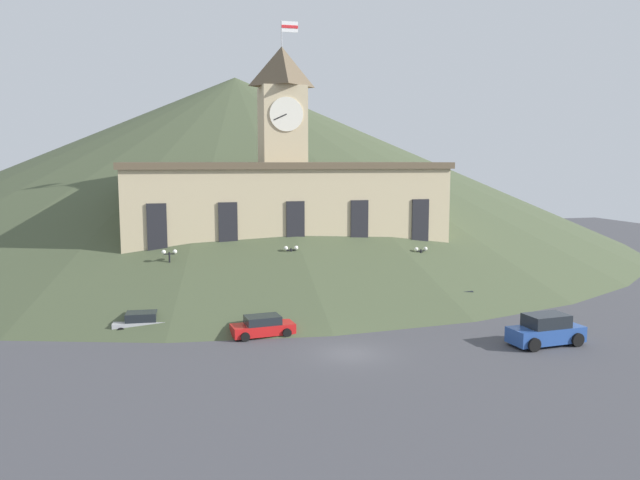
# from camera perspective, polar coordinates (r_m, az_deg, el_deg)

# --- Properties ---
(ground_plane) EXTENTS (160.00, 160.00, 0.00)m
(ground_plane) POSITION_cam_1_polar(r_m,az_deg,el_deg) (40.68, 2.83, -10.34)
(ground_plane) COLOR #424247
(civic_building) EXTENTS (30.59, 12.59, 25.54)m
(civic_building) POSITION_cam_1_polar(r_m,az_deg,el_deg) (61.69, -3.41, 1.98)
(civic_building) COLOR #C6B289
(civic_building) RESTS_ON ground
(banner_fence) EXTENTS (26.01, 0.12, 2.43)m
(banner_fence) POSITION_cam_1_polar(r_m,az_deg,el_deg) (53.22, -1.46, -4.76)
(banner_fence) COLOR red
(banner_fence) RESTS_ON ground
(hillside_backdrop) EXTENTS (118.41, 118.41, 25.28)m
(hillside_backdrop) POSITION_cam_1_polar(r_m,az_deg,el_deg) (101.08, -7.67, 7.38)
(hillside_backdrop) COLOR #424C33
(hillside_backdrop) RESTS_ON ground
(street_lamp_right) EXTENTS (1.26, 0.36, 5.06)m
(street_lamp_right) POSITION_cam_1_polar(r_m,az_deg,el_deg) (52.73, -13.58, -2.36)
(street_lamp_right) COLOR black
(street_lamp_right) RESTS_ON ground
(street_lamp_far_left) EXTENTS (1.26, 0.36, 5.04)m
(street_lamp_far_left) POSITION_cam_1_polar(r_m,az_deg,el_deg) (53.75, -2.66, -2.00)
(street_lamp_far_left) COLOR black
(street_lamp_far_left) RESTS_ON ground
(street_lamp_far_right) EXTENTS (1.26, 0.36, 4.54)m
(street_lamp_far_right) POSITION_cam_1_polar(r_m,az_deg,el_deg) (57.35, 9.19, -1.82)
(street_lamp_far_right) COLOR black
(street_lamp_far_right) RESTS_ON ground
(car_red_sedan) EXTENTS (4.57, 2.51, 1.45)m
(car_red_sedan) POSITION_cam_1_polar(r_m,az_deg,el_deg) (44.59, -5.26, -7.88)
(car_red_sedan) COLOR red
(car_red_sedan) RESTS_ON ground
(car_silver_hatch) EXTENTS (4.01, 2.23, 1.50)m
(car_silver_hatch) POSITION_cam_1_polar(r_m,az_deg,el_deg) (46.99, -15.99, -7.32)
(car_silver_hatch) COLOR #B7B7BC
(car_silver_hatch) RESTS_ON ground
(car_white_taxi) EXTENTS (4.58, 2.29, 1.50)m
(car_white_taxi) POSITION_cam_1_polar(r_m,az_deg,el_deg) (53.93, 12.25, -5.33)
(car_white_taxi) COLOR white
(car_white_taxi) RESTS_ON ground
(car_blue_van) EXTENTS (5.26, 2.74, 2.10)m
(car_blue_van) POSITION_cam_1_polar(r_m,az_deg,el_deg) (44.89, 19.95, -7.81)
(car_blue_van) COLOR #284C99
(car_blue_van) RESTS_ON ground
(pedestrian) EXTENTS (0.44, 0.44, 1.77)m
(pedestrian) POSITION_cam_1_polar(r_m,az_deg,el_deg) (49.71, -2.45, -5.93)
(pedestrian) COLOR #4C4C4C
(pedestrian) RESTS_ON ground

